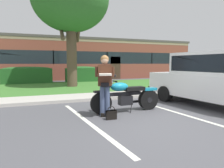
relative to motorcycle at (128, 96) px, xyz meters
The scene contains 14 objects.
ground_plane 1.05m from the motorcycle, 72.35° to the right, with size 140.00×140.00×0.00m, color #4C4C51.
curb_strip 2.12m from the motorcycle, 82.22° to the left, with size 60.00×0.20×0.12m, color #B7B2A8.
concrete_walk 2.96m from the motorcycle, 84.47° to the left, with size 60.00×1.50×0.08m, color #B7B2A8.
grass_lawn 6.87m from the motorcycle, 87.64° to the left, with size 60.00×6.37×0.06m, color #3D752D.
stall_stripe_0 1.65m from the motorcycle, 154.32° to the right, with size 0.12×4.40×0.01m, color silver.
stall_stripe_1 1.56m from the motorcycle, 27.54° to the right, with size 0.12×4.40×0.01m, color silver.
motorcycle is the anchor object (origin of this frame).
rider_person 1.02m from the motorcycle, 162.31° to the right, with size 0.54×0.64×1.70m.
handbag 1.07m from the motorcycle, 141.02° to the right, with size 0.28×0.13×0.36m.
parked_suv_adjacent 3.19m from the motorcycle, ahead, with size 2.52×5.04×1.86m.
shade_tree 8.33m from the motorcycle, 95.17° to the left, with size 4.58×4.58×7.23m.
hedge_left 10.48m from the motorcycle, 108.44° to the left, with size 3.40×0.90×1.24m.
hedge_center_left 9.96m from the motorcycle, 86.29° to the left, with size 2.52×0.90×1.24m.
brick_building 15.97m from the motorcycle, 94.86° to the left, with size 28.18×8.14×3.80m.
Camera 1 is at (-2.83, -4.54, 1.48)m, focal length 31.65 mm.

